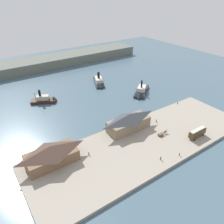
# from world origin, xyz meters

# --- Properties ---
(ground_plane) EXTENTS (320.00, 320.00, 0.00)m
(ground_plane) POSITION_xyz_m (0.00, 0.00, 0.00)
(ground_plane) COLOR #476070
(quay_promenade) EXTENTS (110.00, 36.00, 1.20)m
(quay_promenade) POSITION_xyz_m (0.00, -22.00, 0.60)
(quay_promenade) COLOR #9E9384
(quay_promenade) RESTS_ON ground
(seawall_edge) EXTENTS (110.00, 0.80, 1.00)m
(seawall_edge) POSITION_xyz_m (0.00, -3.60, 0.50)
(seawall_edge) COLOR gray
(seawall_edge) RESTS_ON ground
(ferry_shed_central_terminal) EXTENTS (20.69, 10.91, 8.18)m
(ferry_shed_central_terminal) POSITION_xyz_m (-40.70, -10.59, 5.36)
(ferry_shed_central_terminal) COLOR brown
(ferry_shed_central_terminal) RESTS_ON quay_promenade
(ferry_shed_customs_shed) EXTENTS (21.90, 9.20, 8.55)m
(ferry_shed_customs_shed) POSITION_xyz_m (-0.45, -9.46, 5.54)
(ferry_shed_customs_shed) COLOR #847056
(ferry_shed_customs_shed) RESTS_ON quay_promenade
(street_tram) EXTENTS (9.64, 2.81, 4.33)m
(street_tram) POSITION_xyz_m (22.31, -33.00, 3.73)
(street_tram) COLOR #4C381E
(street_tram) RESTS_ON quay_promenade
(horse_cart) EXTENTS (5.81, 1.56, 1.87)m
(horse_cart) POSITION_xyz_m (10.08, -22.66, 2.12)
(horse_cart) COLOR brown
(horse_cart) RESTS_ON quay_promenade
(pedestrian_walking_east) EXTENTS (0.39, 0.39, 1.59)m
(pedestrian_walking_east) POSITION_xyz_m (-26.29, -15.26, 1.93)
(pedestrian_walking_east) COLOR #33384C
(pedestrian_walking_east) RESTS_ON quay_promenade
(pedestrian_at_waters_edge) EXTENTS (0.39, 0.39, 1.59)m
(pedestrian_at_waters_edge) POSITION_xyz_m (15.76, -12.68, 1.93)
(pedestrian_at_waters_edge) COLOR #3D4C42
(pedestrian_at_waters_edge) RESTS_ON quay_promenade
(pedestrian_near_east_shed) EXTENTS (0.42, 0.42, 1.71)m
(pedestrian_near_east_shed) POSITION_xyz_m (-3.20, -34.63, 1.98)
(pedestrian_near_east_shed) COLOR #33384C
(pedestrian_near_east_shed) RESTS_ON quay_promenade
(pedestrian_near_west_shed) EXTENTS (0.40, 0.40, 1.62)m
(pedestrian_near_west_shed) POSITION_xyz_m (5.12, -37.39, 1.94)
(pedestrian_near_west_shed) COLOR #6B5B4C
(pedestrian_near_west_shed) RESTS_ON quay_promenade
(mooring_post_center_west) EXTENTS (0.44, 0.44, 0.90)m
(mooring_post_center_west) POSITION_xyz_m (13.94, -5.31, 1.65)
(mooring_post_center_west) COLOR black
(mooring_post_center_west) RESTS_ON quay_promenade
(mooring_post_west) EXTENTS (0.44, 0.44, 0.90)m
(mooring_post_west) POSITION_xyz_m (41.17, -4.97, 1.65)
(mooring_post_west) COLOR black
(mooring_post_west) RESTS_ON quay_promenade
(ferry_approaching_east) EXTENTS (16.84, 12.06, 10.32)m
(ferry_approaching_east) POSITION_xyz_m (-23.40, 44.32, 1.62)
(ferry_approaching_east) COLOR black
(ferry_approaching_east) RESTS_ON ground
(ferry_near_quay) EXTENTS (14.44, 22.91, 10.58)m
(ferry_near_quay) POSITION_xyz_m (18.71, 49.33, 1.50)
(ferry_near_quay) COLOR #23282D
(ferry_near_quay) RESTS_ON ground
(ferry_approaching_west) EXTENTS (21.77, 19.31, 11.59)m
(ferry_approaching_west) POSITION_xyz_m (32.91, 19.52, 1.38)
(ferry_approaching_west) COLOR #23282D
(ferry_approaching_west) RESTS_ON ground
(far_headland) EXTENTS (180.00, 24.00, 8.00)m
(far_headland) POSITION_xyz_m (0.00, 110.00, 4.00)
(far_headland) COLOR #60665B
(far_headland) RESTS_ON ground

